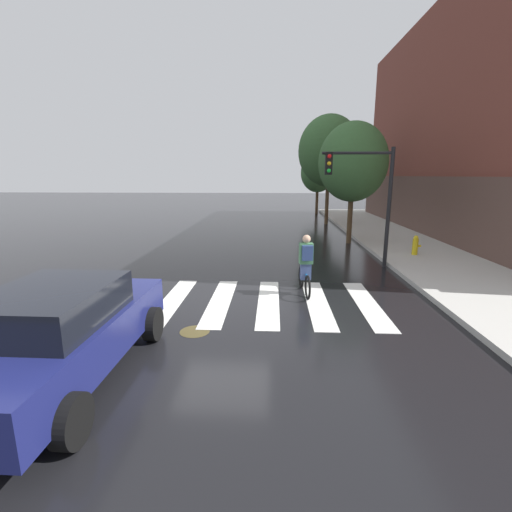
{
  "coord_description": "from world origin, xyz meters",
  "views": [
    {
      "loc": [
        1.32,
        -9.01,
        3.26
      ],
      "look_at": [
        0.86,
        0.45,
        1.14
      ],
      "focal_mm": 25.43,
      "sensor_mm": 36.0,
      "label": 1
    }
  ],
  "objects_px": {
    "manhole_cover": "(195,331)",
    "street_tree_far": "(318,173)",
    "fire_hydrant": "(415,245)",
    "cyclist": "(306,265)",
    "sedan_near": "(60,332)",
    "traffic_light_near": "(366,187)",
    "street_tree_mid": "(329,151)",
    "street_tree_near": "(353,162)"
  },
  "relations": [
    {
      "from": "sedan_near",
      "to": "street_tree_far",
      "type": "bearing_deg",
      "value": 75.05
    },
    {
      "from": "sedan_near",
      "to": "fire_hydrant",
      "type": "height_order",
      "value": "sedan_near"
    },
    {
      "from": "street_tree_near",
      "to": "street_tree_far",
      "type": "distance_m",
      "value": 14.12
    },
    {
      "from": "sedan_near",
      "to": "street_tree_mid",
      "type": "distance_m",
      "value": 21.18
    },
    {
      "from": "cyclist",
      "to": "fire_hydrant",
      "type": "height_order",
      "value": "cyclist"
    },
    {
      "from": "traffic_light_near",
      "to": "street_tree_mid",
      "type": "distance_m",
      "value": 11.98
    },
    {
      "from": "cyclist",
      "to": "manhole_cover",
      "type": "bearing_deg",
      "value": -134.43
    },
    {
      "from": "manhole_cover",
      "to": "street_tree_mid",
      "type": "height_order",
      "value": "street_tree_mid"
    },
    {
      "from": "sedan_near",
      "to": "fire_hydrant",
      "type": "distance_m",
      "value": 12.95
    },
    {
      "from": "traffic_light_near",
      "to": "street_tree_far",
      "type": "distance_m",
      "value": 18.86
    },
    {
      "from": "manhole_cover",
      "to": "traffic_light_near",
      "type": "xyz_separation_m",
      "value": [
        4.87,
        5.87,
        2.86
      ]
    },
    {
      "from": "cyclist",
      "to": "fire_hydrant",
      "type": "bearing_deg",
      "value": 44.9
    },
    {
      "from": "street_tree_near",
      "to": "street_tree_far",
      "type": "height_order",
      "value": "street_tree_near"
    },
    {
      "from": "street_tree_near",
      "to": "traffic_light_near",
      "type": "bearing_deg",
      "value": -95.81
    },
    {
      "from": "manhole_cover",
      "to": "sedan_near",
      "type": "relative_size",
      "value": 0.14
    },
    {
      "from": "street_tree_near",
      "to": "street_tree_mid",
      "type": "height_order",
      "value": "street_tree_mid"
    },
    {
      "from": "sedan_near",
      "to": "manhole_cover",
      "type": "bearing_deg",
      "value": 48.08
    },
    {
      "from": "street_tree_near",
      "to": "fire_hydrant",
      "type": "bearing_deg",
      "value": -58.91
    },
    {
      "from": "street_tree_mid",
      "to": "fire_hydrant",
      "type": "bearing_deg",
      "value": -78.65
    },
    {
      "from": "manhole_cover",
      "to": "traffic_light_near",
      "type": "distance_m",
      "value": 8.14
    },
    {
      "from": "manhole_cover",
      "to": "street_tree_near",
      "type": "height_order",
      "value": "street_tree_near"
    },
    {
      "from": "manhole_cover",
      "to": "traffic_light_near",
      "type": "height_order",
      "value": "traffic_light_near"
    },
    {
      "from": "manhole_cover",
      "to": "street_tree_far",
      "type": "height_order",
      "value": "street_tree_far"
    },
    {
      "from": "manhole_cover",
      "to": "street_tree_far",
      "type": "relative_size",
      "value": 0.12
    },
    {
      "from": "sedan_near",
      "to": "street_tree_mid",
      "type": "xyz_separation_m",
      "value": [
        6.96,
        19.6,
        3.99
      ]
    },
    {
      "from": "manhole_cover",
      "to": "cyclist",
      "type": "xyz_separation_m",
      "value": [
        2.55,
        2.6,
        0.84
      ]
    },
    {
      "from": "manhole_cover",
      "to": "street_tree_mid",
      "type": "distance_m",
      "value": 19.06
    },
    {
      "from": "cyclist",
      "to": "street_tree_near",
      "type": "relative_size",
      "value": 0.3
    },
    {
      "from": "street_tree_near",
      "to": "street_tree_far",
      "type": "bearing_deg",
      "value": 89.85
    },
    {
      "from": "traffic_light_near",
      "to": "street_tree_far",
      "type": "bearing_deg",
      "value": 88.42
    },
    {
      "from": "manhole_cover",
      "to": "sedan_near",
      "type": "height_order",
      "value": "sedan_near"
    },
    {
      "from": "street_tree_near",
      "to": "sedan_near",
      "type": "bearing_deg",
      "value": -119.46
    },
    {
      "from": "manhole_cover",
      "to": "fire_hydrant",
      "type": "bearing_deg",
      "value": 45.13
    },
    {
      "from": "manhole_cover",
      "to": "street_tree_near",
      "type": "distance_m",
      "value": 12.48
    },
    {
      "from": "manhole_cover",
      "to": "street_tree_mid",
      "type": "relative_size",
      "value": 0.09
    },
    {
      "from": "cyclist",
      "to": "street_tree_near",
      "type": "xyz_separation_m",
      "value": [
        2.8,
        8.0,
        3.01
      ]
    },
    {
      "from": "manhole_cover",
      "to": "cyclist",
      "type": "height_order",
      "value": "cyclist"
    },
    {
      "from": "manhole_cover",
      "to": "fire_hydrant",
      "type": "relative_size",
      "value": 0.82
    },
    {
      "from": "street_tree_far",
      "to": "street_tree_mid",
      "type": "bearing_deg",
      "value": -91.22
    },
    {
      "from": "traffic_light_near",
      "to": "street_tree_near",
      "type": "height_order",
      "value": "street_tree_near"
    },
    {
      "from": "cyclist",
      "to": "street_tree_mid",
      "type": "bearing_deg",
      "value": 79.89
    },
    {
      "from": "street_tree_near",
      "to": "street_tree_far",
      "type": "relative_size",
      "value": 1.11
    }
  ]
}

